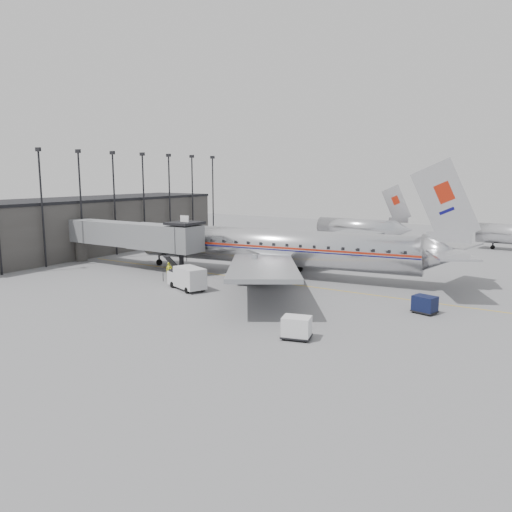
{
  "coord_description": "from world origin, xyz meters",
  "views": [
    {
      "loc": [
        29.6,
        -41.3,
        11.98
      ],
      "look_at": [
        1.23,
        3.64,
        3.2
      ],
      "focal_mm": 35.0,
      "sensor_mm": 36.0,
      "label": 1
    }
  ],
  "objects_px": {
    "airliner": "(278,247)",
    "service_van": "(187,277)",
    "baggage_cart_navy": "(425,304)",
    "ramp_worker": "(169,270)",
    "baggage_cart_white": "(297,327)"
  },
  "relations": [
    {
      "from": "airliner",
      "to": "service_van",
      "type": "bearing_deg",
      "value": -120.54
    },
    {
      "from": "baggage_cart_navy",
      "to": "ramp_worker",
      "type": "distance_m",
      "value": 28.77
    },
    {
      "from": "airliner",
      "to": "service_van",
      "type": "xyz_separation_m",
      "value": [
        -4.65,
        -11.09,
        -2.17
      ]
    },
    {
      "from": "service_van",
      "to": "ramp_worker",
      "type": "bearing_deg",
      "value": 170.36
    },
    {
      "from": "service_van",
      "to": "baggage_cart_white",
      "type": "bearing_deg",
      "value": -3.77
    },
    {
      "from": "service_van",
      "to": "ramp_worker",
      "type": "distance_m",
      "value": 6.27
    },
    {
      "from": "airliner",
      "to": "ramp_worker",
      "type": "distance_m",
      "value": 12.99
    },
    {
      "from": "service_van",
      "to": "baggage_cart_white",
      "type": "distance_m",
      "value": 18.94
    },
    {
      "from": "baggage_cart_navy",
      "to": "baggage_cart_white",
      "type": "relative_size",
      "value": 0.92
    },
    {
      "from": "airliner",
      "to": "baggage_cart_navy",
      "type": "relative_size",
      "value": 18.97
    },
    {
      "from": "baggage_cart_navy",
      "to": "ramp_worker",
      "type": "xyz_separation_m",
      "value": [
        -28.76,
        -0.76,
        0.12
      ]
    },
    {
      "from": "service_van",
      "to": "baggage_cart_white",
      "type": "xyz_separation_m",
      "value": [
        17.16,
        -8.02,
        -0.38
      ]
    },
    {
      "from": "airliner",
      "to": "ramp_worker",
      "type": "relative_size",
      "value": 22.89
    },
    {
      "from": "service_van",
      "to": "baggage_cart_navy",
      "type": "height_order",
      "value": "service_van"
    },
    {
      "from": "baggage_cart_navy",
      "to": "baggage_cart_white",
      "type": "distance_m",
      "value": 13.52
    }
  ]
}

